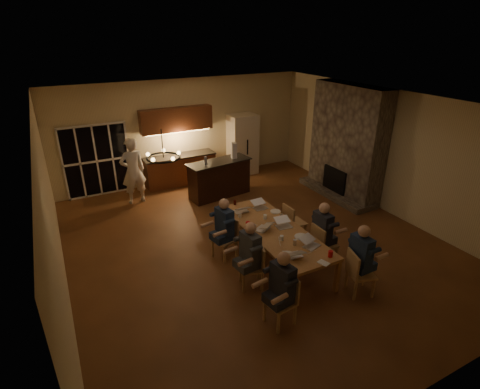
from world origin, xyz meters
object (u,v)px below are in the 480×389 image
(plate_near, at_px, (301,237))
(bar_blender, at_px, (234,151))
(mug_back, at_px, (240,215))
(redcup_mid, at_px, (248,225))
(mug_front, at_px, (282,238))
(mug_mid, at_px, (265,217))
(chair_left_mid, at_px, (251,266))
(laptop_a, at_px, (293,251))
(person_left_near, at_px, (282,288))
(redcup_near, at_px, (330,254))
(person_left_mid, at_px, (250,255))
(plate_left, at_px, (288,255))
(chair_right_mid, at_px, (325,244))
(laptop_c, at_px, (262,224))
(person_left_far, at_px, (225,228))
(can_cola, at_px, (235,202))
(standing_person, at_px, (133,171))
(chair_left_far, at_px, (224,239))
(person_right_near, at_px, (360,259))
(plate_far, at_px, (275,211))
(can_right, at_px, (281,216))
(bar_bottle, at_px, (206,161))
(person_right_mid, at_px, (322,233))
(laptop_e, at_px, (241,207))
(chair_right_far, at_px, (295,222))
(laptop_d, at_px, (284,222))
(refrigerator, at_px, (243,144))
(laptop_b, at_px, (312,241))
(laptop_f, at_px, (261,204))
(chair_left_near, at_px, (280,302))
(chair_right_near, at_px, (361,273))
(can_silver, at_px, (295,242))
(bar_island, at_px, (219,179))
(chandelier, at_px, (163,157))

(plate_near, bearing_deg, bar_blender, 82.17)
(mug_back, xyz_separation_m, redcup_mid, (-0.05, -0.47, 0.01))
(mug_front, relative_size, mug_mid, 1.00)
(chair_left_mid, bearing_deg, bar_blender, 176.00)
(laptop_a, bearing_deg, mug_mid, -93.52)
(person_left_near, relative_size, redcup_near, 11.50)
(person_left_mid, bearing_deg, plate_left, 46.68)
(chair_right_mid, xyz_separation_m, plate_near, (-0.60, 0.03, 0.31))
(laptop_c, xyz_separation_m, redcup_mid, (-0.22, 0.22, -0.05))
(laptop_a, bearing_deg, person_left_far, -60.85)
(chair_right_mid, height_order, can_cola, chair_right_mid)
(person_left_near, relative_size, mug_mid, 13.80)
(standing_person, bearing_deg, laptop_a, 102.50)
(chair_right_mid, bearing_deg, mug_front, 83.21)
(chair_left_far, height_order, standing_person, standing_person)
(redcup_near, bearing_deg, person_right_near, -24.65)
(chair_left_far, bearing_deg, plate_far, 75.09)
(redcup_near, xyz_separation_m, can_right, (0.01, 1.65, 0.00))
(mug_mid, height_order, bar_bottle, bar_bottle)
(chair_left_mid, bearing_deg, laptop_a, 73.62)
(laptop_a, height_order, bar_blender, bar_blender)
(person_right_mid, distance_m, redcup_near, 0.97)
(bar_blender, bearing_deg, bar_bottle, -161.91)
(laptop_e, xyz_separation_m, mug_mid, (0.30, -0.57, -0.06))
(chair_right_far, relative_size, laptop_d, 2.78)
(person_left_far, bearing_deg, chair_left_mid, -9.47)
(refrigerator, relative_size, person_left_far, 1.45)
(plate_left, height_order, plate_far, same)
(laptop_c, bearing_deg, person_right_mid, 121.28)
(laptop_b, relative_size, laptop_f, 1.00)
(laptop_c, distance_m, bar_blender, 3.70)
(chair_left_near, xyz_separation_m, laptop_e, (0.68, 2.70, 0.42))
(chair_right_near, height_order, bar_bottle, bar_bottle)
(mug_back, height_order, redcup_mid, redcup_mid)
(person_right_mid, relative_size, laptop_a, 4.31)
(chair_right_mid, distance_m, bar_bottle, 4.21)
(can_silver, distance_m, plate_left, 0.40)
(bar_island, bearing_deg, mug_front, -104.69)
(chair_left_mid, xyz_separation_m, bar_blender, (1.73, 4.18, 0.87))
(person_right_near, relative_size, bar_blender, 2.98)
(laptop_d, xyz_separation_m, plate_near, (0.07, -0.51, -0.10))
(bar_island, bearing_deg, can_cola, -112.75)
(mug_mid, bearing_deg, laptop_c, -127.92)
(can_silver, bearing_deg, chair_right_far, 54.06)
(person_right_near, bearing_deg, bar_island, 3.77)
(mug_mid, bearing_deg, chair_left_mid, -131.44)
(chandelier, bearing_deg, plate_far, 18.89)
(chair_left_mid, height_order, chair_right_near, same)
(person_left_near, bearing_deg, laptop_e, 156.90)
(chair_right_mid, xyz_separation_m, laptop_f, (-0.67, 1.54, 0.42))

